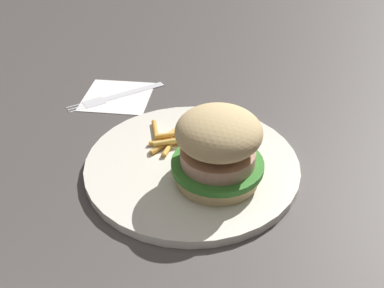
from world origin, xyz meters
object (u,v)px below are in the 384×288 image
(plate, at_px, (192,166))
(fork, at_px, (116,95))
(fries_pile, at_px, (173,138))
(sandwich, at_px, (218,147))
(napkin, at_px, (117,96))

(plate, xyz_separation_m, fork, (-0.13, 0.19, -0.00))
(plate, bearing_deg, fork, 124.05)
(plate, distance_m, fries_pile, 0.06)
(fork, bearing_deg, plate, -55.95)
(fries_pile, height_order, fork, fries_pile)
(sandwich, height_order, fries_pile, sandwich)
(fork, bearing_deg, fries_pile, -54.22)
(sandwich, distance_m, fork, 0.28)
(sandwich, height_order, napkin, sandwich)
(napkin, bearing_deg, sandwich, -54.56)
(plate, height_order, sandwich, sandwich)
(fries_pile, xyz_separation_m, fork, (-0.10, 0.14, -0.01))
(sandwich, relative_size, fork, 0.74)
(plate, relative_size, sandwich, 2.47)
(plate, relative_size, fries_pile, 3.01)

